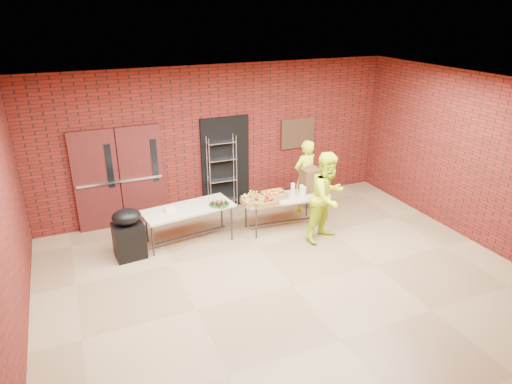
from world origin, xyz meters
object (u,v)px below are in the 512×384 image
wire_rack (222,174)px  table_left (188,211)px  table_right (283,200)px  coffee_dispenser (310,180)px  volunteer_woman (305,176)px  volunteer_man (328,197)px  covered_grill (129,234)px

wire_rack → table_left: (-1.10, -1.13, -0.21)m
wire_rack → table_right: size_ratio=1.02×
coffee_dispenser → volunteer_woman: size_ratio=0.30×
volunteer_man → table_right: bearing=103.6°
wire_rack → volunteer_woman: wire_rack is taller
wire_rack → covered_grill: 2.64m
coffee_dispenser → volunteer_man: size_ratio=0.28×
table_right → volunteer_man: 1.01m
wire_rack → coffee_dispenser: (1.54, -1.20, 0.05)m
coffee_dispenser → volunteer_woman: (0.15, 0.48, -0.10)m
wire_rack → volunteer_man: volunteer_man is taller
coffee_dispenser → wire_rack: bearing=142.0°
table_right → covered_grill: 3.14m
covered_grill → volunteer_man: bearing=-17.1°
wire_rack → volunteer_man: size_ratio=0.97×
table_right → table_left: bearing=-178.2°
volunteer_woman → volunteer_man: size_ratio=0.91×
coffee_dispenser → covered_grill: bearing=-178.6°
wire_rack → table_left: bearing=-132.2°
wire_rack → table_right: bearing=-54.5°
covered_grill → volunteer_woman: volunteer_woman is taller
volunteer_woman → table_left: bearing=-4.7°
wire_rack → volunteer_man: (1.41, -2.09, 0.03)m
table_left → table_right: table_left is taller
volunteer_woman → volunteer_man: 1.40m
covered_grill → volunteer_man: 3.79m
table_right → volunteer_woman: size_ratio=1.04×
table_left → volunteer_man: bearing=-28.6°
table_right → coffee_dispenser: 0.74m
table_right → volunteer_woman: 1.02m
table_left → coffee_dispenser: size_ratio=3.69×
covered_grill → wire_rack: bearing=24.8°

